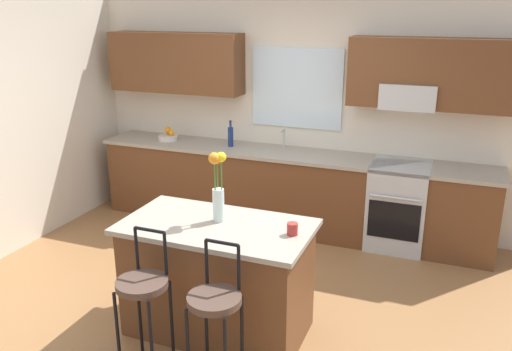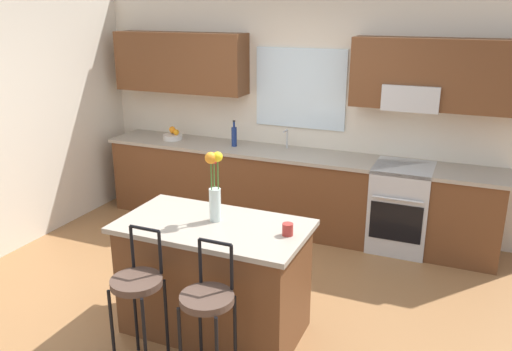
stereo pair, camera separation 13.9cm
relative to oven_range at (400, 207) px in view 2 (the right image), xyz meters
The scene contains 13 objects.
ground_plane 2.14m from the oven_range, 126.86° to the right, with size 14.00×14.00×0.00m, color olive.
wall_left 4.15m from the oven_range, 160.18° to the right, with size 0.12×4.60×2.70m, color beige.
back_wall_assembly 1.65m from the oven_range, 165.83° to the left, with size 5.60×0.50×2.70m.
counter_run 1.26m from the oven_range, behind, with size 4.56×0.64×0.92m.
sink_faucet 1.49m from the oven_range, behind, with size 0.02×0.13×0.23m.
oven_range is the anchor object (origin of this frame).
kitchen_island 2.40m from the oven_range, 117.91° to the right, with size 1.45×0.80×0.92m.
bar_stool_near 3.07m from the oven_range, 117.09° to the right, with size 0.36×0.36×1.04m.
bar_stool_middle 2.87m from the oven_range, 107.24° to the right, with size 0.36×0.36×1.04m.
flower_vase 2.47m from the oven_range, 118.96° to the right, with size 0.13×0.15×0.55m.
mug_ceramic 2.21m from the oven_range, 104.25° to the right, with size 0.08×0.08×0.09m, color #A52D28.
fruit_bowl_oranges 2.85m from the oven_range, behind, with size 0.24×0.24×0.16m.
bottle_olive_oil 2.04m from the oven_range, behind, with size 0.06×0.06×0.31m.
Camera 2 is at (1.87, -3.68, 2.50)m, focal length 36.69 mm.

